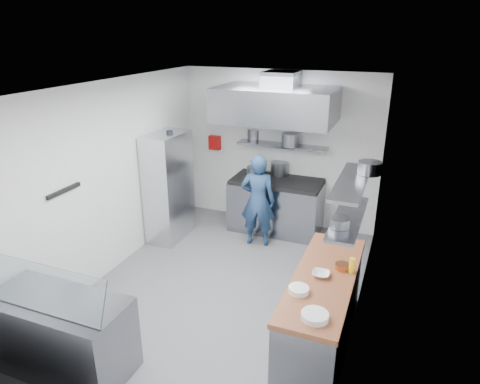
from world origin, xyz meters
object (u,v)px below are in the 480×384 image
at_px(chef, 258,201).
at_px(gas_range, 276,206).
at_px(display_case, 61,334).
at_px(wire_rack, 169,187).

bearing_deg(chef, gas_range, -111.40).
xyz_separation_m(gas_range, display_case, (-1.10, -4.10, -0.03)).
relative_size(chef, wire_rack, 0.85).
bearing_deg(display_case, chef, 74.29).
xyz_separation_m(chef, wire_rack, (-1.50, -0.30, 0.14)).
xyz_separation_m(gas_range, chef, (-0.13, -0.64, 0.34)).
bearing_deg(wire_rack, display_case, -80.49).
distance_m(wire_rack, display_case, 3.25).
relative_size(chef, display_case, 1.05).
relative_size(wire_rack, display_case, 1.23).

